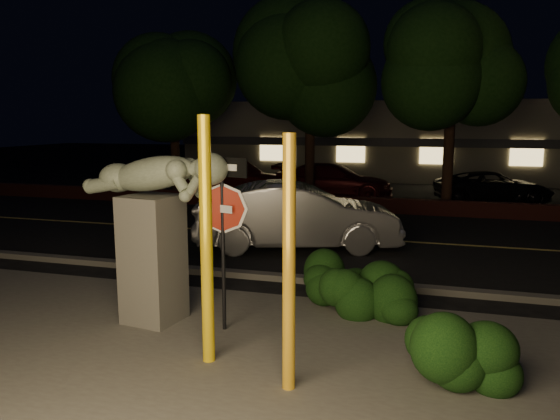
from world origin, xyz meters
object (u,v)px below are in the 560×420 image
Objects in this scene: yellow_pole_right at (289,266)px; parked_car_darkred at (333,181)px; silver_sedan at (297,216)px; parked_car_red at (234,176)px; signpost at (222,209)px; sculpture at (154,218)px; parked_car_dark at (493,187)px; yellow_pole_left at (206,243)px.

yellow_pole_right reaches higher than parked_car_darkred.
yellow_pole_right is 0.61× the size of silver_sedan.
yellow_pole_right reaches higher than silver_sedan.
parked_car_red reaches higher than parked_car_darkred.
signpost is 0.55× the size of parked_car_red.
sculpture is 15.71m from parked_car_dark.
yellow_pole_right is 1.15× the size of signpost.
yellow_pole_left reaches higher than parked_car_red.
yellow_pole_left reaches higher than yellow_pole_right.
parked_car_red is (-5.07, 13.70, -1.04)m from signpost.
silver_sedan is at bearing 89.35° from sculpture.
parked_car_red is 0.98× the size of parked_car_darkred.
silver_sedan is 1.05× the size of parked_car_red.
silver_sedan is (-0.47, 6.38, -0.77)m from yellow_pole_left.
parked_car_darkred is at bearing 98.87° from yellow_pole_right.
yellow_pole_right reaches higher than signpost.
yellow_pole_right reaches higher than sculpture.
sculpture is 0.56× the size of parked_car_darkred.
yellow_pole_right is at bearing -19.51° from yellow_pole_left.
silver_sedan is at bearing 109.86° from signpost.
sculpture is at bearing 140.80° from yellow_pole_left.
yellow_pole_left reaches higher than sculpture.
signpost is (-1.39, 1.46, 0.35)m from yellow_pole_right.
yellow_pole_right is at bearing -172.91° from parked_car_darkred.
parked_car_darkred is (-1.04, 14.10, -1.14)m from signpost.
sculpture is (-1.13, 0.05, -0.20)m from signpost.
sculpture is 0.57× the size of parked_car_red.
yellow_pole_right is 7.03m from silver_sedan.
parked_car_red is 1.10× the size of parked_car_dark.
signpost is at bearing 165.25° from silver_sedan.
parked_car_darkred is (0.09, 14.05, -0.94)m from sculpture.
parked_car_dark is (4.95, 14.50, -1.24)m from signpost.
silver_sedan is 1.16× the size of parked_car_dark.
silver_sedan is 9.65m from parked_car_red.
yellow_pole_left is 15.22m from parked_car_darkred.
parked_car_darkred is at bearing -12.57° from silver_sedan.
yellow_pole_left is 1.20× the size of sculpture.
yellow_pole_left is 1.07× the size of yellow_pole_right.
signpost is at bearing 133.46° from yellow_pole_right.
yellow_pole_right is 16.38m from parked_car_dark.
parked_car_dark is (5.21, 9.17, -0.22)m from silver_sedan.
yellow_pole_right is 16.50m from parked_car_red.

